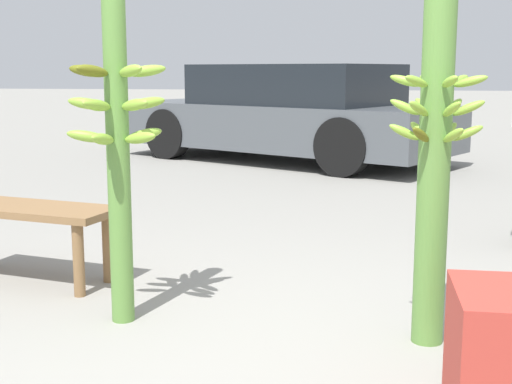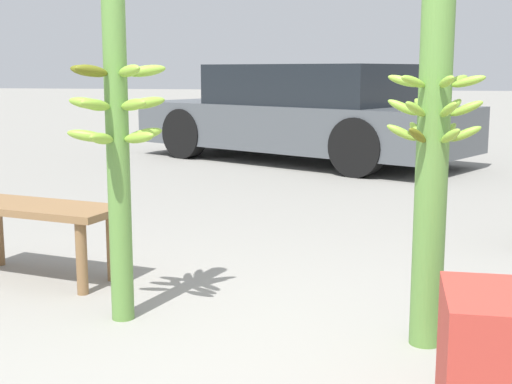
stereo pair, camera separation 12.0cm
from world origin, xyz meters
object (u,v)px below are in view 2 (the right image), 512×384
at_px(banana_stalk_center, 432,162).
at_px(market_bench, 36,218).
at_px(parked_car, 304,114).
at_px(banana_stalk_left, 117,139).

bearing_deg(banana_stalk_center, market_bench, 164.47).
xyz_separation_m(banana_stalk_center, market_bench, (-2.13, 0.59, -0.44)).
bearing_deg(parked_car, banana_stalk_center, -139.41).
relative_size(market_bench, parked_car, 0.23).
bearing_deg(banana_stalk_left, banana_stalk_center, -2.18).
relative_size(banana_stalk_left, parked_car, 0.35).
distance_m(banana_stalk_left, parked_car, 6.13).
bearing_deg(banana_stalk_center, parked_car, 101.91).
bearing_deg(banana_stalk_center, banana_stalk_left, 177.82).
xyz_separation_m(banana_stalk_left, parked_car, (0.10, 6.12, -0.25)).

